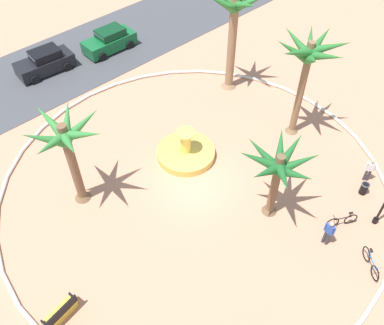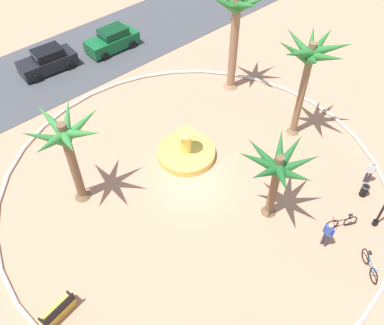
% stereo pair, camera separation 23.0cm
% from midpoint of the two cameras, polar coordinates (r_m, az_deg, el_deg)
% --- Properties ---
extents(ground_plane, '(80.00, 80.00, 0.00)m').
position_cam_midpoint_polar(ground_plane, '(23.06, 0.09, -2.83)').
color(ground_plane, tan).
extents(plaza_curb, '(21.08, 21.08, 0.20)m').
position_cam_midpoint_polar(plaza_curb, '(22.99, 0.09, -2.67)').
color(plaza_curb, silver).
rests_on(plaza_curb, ground).
extents(street_asphalt, '(48.00, 8.00, 0.03)m').
position_cam_midpoint_polar(street_asphalt, '(32.85, -18.35, 12.12)').
color(street_asphalt, '#424247').
rests_on(street_asphalt, ground).
extents(fountain, '(3.36, 3.36, 1.90)m').
position_cam_midpoint_polar(fountain, '(24.26, -1.11, 1.38)').
color(fountain, gold).
rests_on(fountain, ground).
extents(palm_tree_near_fountain, '(4.16, 4.07, 6.46)m').
position_cam_midpoint_polar(palm_tree_near_fountain, '(23.64, 15.24, 13.32)').
color(palm_tree_near_fountain, brown).
rests_on(palm_tree_near_fountain, ground).
extents(palm_tree_by_curb, '(3.99, 3.90, 4.37)m').
position_cam_midpoint_polar(palm_tree_by_curb, '(19.71, 11.36, -0.68)').
color(palm_tree_by_curb, brown).
rests_on(palm_tree_by_curb, ground).
extents(palm_tree_mid_plaza, '(3.89, 4.07, 5.43)m').
position_cam_midpoint_polar(palm_tree_mid_plaza, '(20.25, -16.99, 2.52)').
color(palm_tree_mid_plaza, brown).
rests_on(palm_tree_mid_plaza, ground).
extents(palm_tree_far_side, '(3.75, 4.00, 6.90)m').
position_cam_midpoint_polar(palm_tree_far_side, '(27.00, 5.45, 18.69)').
color(palm_tree_far_side, '#8E6B4C').
rests_on(palm_tree_far_side, ground).
extents(bench_east, '(1.66, 0.76, 1.00)m').
position_cam_midpoint_polar(bench_east, '(19.64, -17.75, -18.97)').
color(bench_east, gold).
rests_on(bench_east, ground).
extents(trash_bin, '(0.46, 0.46, 0.73)m').
position_cam_midpoint_polar(trash_bin, '(24.11, 22.14, -3.27)').
color(trash_bin, black).
rests_on(trash_bin, ground).
extents(bicycle_red_frame, '(1.52, 0.90, 0.94)m').
position_cam_midpoint_polar(bicycle_red_frame, '(22.33, 19.45, -7.47)').
color(bicycle_red_frame, black).
rests_on(bicycle_red_frame, ground).
extents(bicycle_by_lamppost, '(1.08, 1.41, 0.94)m').
position_cam_midpoint_polar(bicycle_by_lamppost, '(21.42, 22.87, -12.49)').
color(bicycle_by_lamppost, black).
rests_on(bicycle_by_lamppost, ground).
extents(person_cyclist_helmet, '(0.24, 0.53, 1.69)m').
position_cam_midpoint_polar(person_cyclist_helmet, '(21.01, 17.81, -8.97)').
color(person_cyclist_helmet, '#33333D').
rests_on(person_cyclist_helmet, ground).
extents(person_cyclist_photo, '(0.36, 0.44, 1.59)m').
position_cam_midpoint_polar(person_cyclist_photo, '(24.47, 22.81, -0.82)').
color(person_cyclist_photo, '#33333D').
rests_on(person_cyclist_photo, ground).
extents(parked_car_leftmost, '(4.10, 2.12, 1.67)m').
position_cam_midpoint_polar(parked_car_leftmost, '(32.26, -19.58, 12.74)').
color(parked_car_leftmost, black).
rests_on(parked_car_leftmost, ground).
extents(parked_car_second, '(4.02, 1.96, 1.67)m').
position_cam_midpoint_polar(parked_car_second, '(33.52, -11.36, 15.95)').
color(parked_car_second, '#145B2D').
rests_on(parked_car_second, ground).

